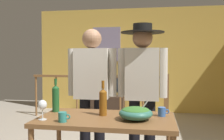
{
  "coord_description": "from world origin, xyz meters",
  "views": [
    {
      "loc": [
        0.36,
        -2.94,
        1.34
      ],
      "look_at": [
        -0.1,
        -0.31,
        1.21
      ],
      "focal_mm": 40.51,
      "sensor_mm": 36.0,
      "label": 1
    }
  ],
  "objects_px": {
    "salad_bowl": "(136,113)",
    "stair_railing": "(118,91)",
    "wine_bottle_amber": "(103,101)",
    "framed_picture": "(107,44)",
    "wine_bottle_green": "(56,98)",
    "flat_screen_tv": "(105,84)",
    "person_standing_left": "(92,85)",
    "mug_teal": "(63,117)",
    "person_standing_right": "(142,83)",
    "tv_console": "(106,104)",
    "wine_glass": "(42,106)",
    "mug_blue": "(162,112)",
    "serving_table": "(106,126)"
  },
  "relations": [
    {
      "from": "tv_console",
      "to": "stair_railing",
      "type": "bearing_deg",
      "value": -55.01
    },
    {
      "from": "person_standing_left",
      "to": "wine_bottle_green",
      "type": "bearing_deg",
      "value": 61.78
    },
    {
      "from": "wine_bottle_amber",
      "to": "mug_blue",
      "type": "height_order",
      "value": "wine_bottle_amber"
    },
    {
      "from": "framed_picture",
      "to": "tv_console",
      "type": "xyz_separation_m",
      "value": [
        0.03,
        -0.29,
        -1.48
      ]
    },
    {
      "from": "flat_screen_tv",
      "to": "person_standing_right",
      "type": "distance_m",
      "value": 3.19
    },
    {
      "from": "stair_railing",
      "to": "person_standing_left",
      "type": "xyz_separation_m",
      "value": [
        0.04,
        -2.47,
        0.38
      ]
    },
    {
      "from": "framed_picture",
      "to": "wine_bottle_green",
      "type": "height_order",
      "value": "framed_picture"
    },
    {
      "from": "stair_railing",
      "to": "wine_bottle_amber",
      "type": "height_order",
      "value": "wine_bottle_amber"
    },
    {
      "from": "mug_blue",
      "to": "person_standing_right",
      "type": "bearing_deg",
      "value": 112.53
    },
    {
      "from": "wine_bottle_green",
      "to": "person_standing_right",
      "type": "bearing_deg",
      "value": 29.95
    },
    {
      "from": "wine_glass",
      "to": "wine_bottle_amber",
      "type": "bearing_deg",
      "value": 27.82
    },
    {
      "from": "stair_railing",
      "to": "mug_blue",
      "type": "xyz_separation_m",
      "value": [
        0.86,
        -2.99,
        0.2
      ]
    },
    {
      "from": "salad_bowl",
      "to": "stair_railing",
      "type": "bearing_deg",
      "value": 101.16
    },
    {
      "from": "wine_bottle_green",
      "to": "framed_picture",
      "type": "bearing_deg",
      "value": 93.06
    },
    {
      "from": "serving_table",
      "to": "mug_teal",
      "type": "relative_size",
      "value": 11.58
    },
    {
      "from": "tv_console",
      "to": "wine_glass",
      "type": "height_order",
      "value": "wine_glass"
    },
    {
      "from": "salad_bowl",
      "to": "wine_bottle_green",
      "type": "relative_size",
      "value": 0.89
    },
    {
      "from": "salad_bowl",
      "to": "person_standing_left",
      "type": "bearing_deg",
      "value": 129.74
    },
    {
      "from": "serving_table",
      "to": "framed_picture",
      "type": "bearing_deg",
      "value": 100.93
    },
    {
      "from": "wine_bottle_amber",
      "to": "person_standing_right",
      "type": "xyz_separation_m",
      "value": [
        0.35,
        0.58,
        0.13
      ]
    },
    {
      "from": "wine_glass",
      "to": "person_standing_right",
      "type": "height_order",
      "value": "person_standing_right"
    },
    {
      "from": "wine_bottle_green",
      "to": "wine_bottle_amber",
      "type": "height_order",
      "value": "wine_bottle_green"
    },
    {
      "from": "flat_screen_tv",
      "to": "mug_teal",
      "type": "distance_m",
      "value": 3.91
    },
    {
      "from": "serving_table",
      "to": "wine_bottle_green",
      "type": "bearing_deg",
      "value": 164.19
    },
    {
      "from": "mug_blue",
      "to": "person_standing_left",
      "type": "height_order",
      "value": "person_standing_left"
    },
    {
      "from": "salad_bowl",
      "to": "person_standing_right",
      "type": "relative_size",
      "value": 0.18
    },
    {
      "from": "mug_teal",
      "to": "framed_picture",
      "type": "bearing_deg",
      "value": 95.82
    },
    {
      "from": "stair_railing",
      "to": "salad_bowl",
      "type": "distance_m",
      "value": 3.24
    },
    {
      "from": "salad_bowl",
      "to": "flat_screen_tv",
      "type": "bearing_deg",
      "value": 105.41
    },
    {
      "from": "mug_teal",
      "to": "mug_blue",
      "type": "distance_m",
      "value": 0.93
    },
    {
      "from": "wine_bottle_amber",
      "to": "mug_teal",
      "type": "distance_m",
      "value": 0.44
    },
    {
      "from": "salad_bowl",
      "to": "mug_blue",
      "type": "bearing_deg",
      "value": 37.24
    },
    {
      "from": "mug_teal",
      "to": "wine_bottle_green",
      "type": "bearing_deg",
      "value": 119.94
    },
    {
      "from": "salad_bowl",
      "to": "wine_bottle_amber",
      "type": "relative_size",
      "value": 0.9
    },
    {
      "from": "serving_table",
      "to": "mug_blue",
      "type": "distance_m",
      "value": 0.55
    },
    {
      "from": "mug_teal",
      "to": "mug_blue",
      "type": "bearing_deg",
      "value": 23.18
    },
    {
      "from": "wine_glass",
      "to": "mug_teal",
      "type": "bearing_deg",
      "value": -11.19
    },
    {
      "from": "flat_screen_tv",
      "to": "person_standing_right",
      "type": "relative_size",
      "value": 0.39
    },
    {
      "from": "stair_railing",
      "to": "mug_teal",
      "type": "bearing_deg",
      "value": -89.93
    },
    {
      "from": "stair_railing",
      "to": "mug_teal",
      "type": "relative_size",
      "value": 27.75
    },
    {
      "from": "flat_screen_tv",
      "to": "person_standing_left",
      "type": "height_order",
      "value": "person_standing_left"
    },
    {
      "from": "person_standing_right",
      "to": "stair_railing",
      "type": "bearing_deg",
      "value": -74.74
    },
    {
      "from": "wine_bottle_amber",
      "to": "person_standing_left",
      "type": "relative_size",
      "value": 0.2
    },
    {
      "from": "flat_screen_tv",
      "to": "serving_table",
      "type": "bearing_deg",
      "value": -78.59
    },
    {
      "from": "serving_table",
      "to": "mug_teal",
      "type": "height_order",
      "value": "mug_teal"
    },
    {
      "from": "wine_bottle_amber",
      "to": "stair_railing",
      "type": "bearing_deg",
      "value": 95.59
    },
    {
      "from": "person_standing_right",
      "to": "framed_picture",
      "type": "bearing_deg",
      "value": -71.53
    },
    {
      "from": "stair_railing",
      "to": "flat_screen_tv",
      "type": "relative_size",
      "value": 4.45
    },
    {
      "from": "framed_picture",
      "to": "wine_glass",
      "type": "relative_size",
      "value": 4.73
    },
    {
      "from": "stair_railing",
      "to": "flat_screen_tv",
      "type": "height_order",
      "value": "stair_railing"
    }
  ]
}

